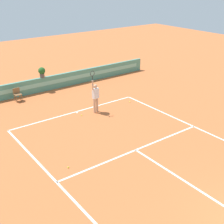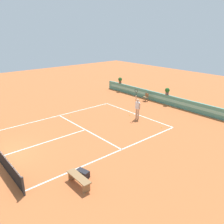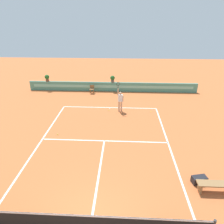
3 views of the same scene
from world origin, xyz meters
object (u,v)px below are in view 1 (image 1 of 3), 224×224
object	(u,v)px
tennis_ball_mid_court	(130,102)
tennis_ball_by_sideline	(82,115)
tennis_player	(95,96)
potted_plant_centre	(42,72)
ball_kid_chair	(17,94)
tennis_ball_near_baseline	(68,167)

from	to	relation	value
tennis_ball_mid_court	tennis_ball_by_sideline	bearing A→B (deg)	179.13
tennis_player	tennis_ball_mid_court	bearing A→B (deg)	-0.18
tennis_player	potted_plant_centre	size ratio (longest dim) A/B	3.57
ball_kid_chair	tennis_ball_near_baseline	bearing A→B (deg)	-97.57
tennis_ball_near_baseline	potted_plant_centre	bearing A→B (deg)	70.74
tennis_ball_mid_court	potted_plant_centre	bearing A→B (deg)	123.94
tennis_ball_mid_court	tennis_ball_by_sideline	distance (m)	3.59
potted_plant_centre	tennis_ball_by_sideline	bearing A→B (deg)	-90.55
tennis_player	tennis_ball_mid_court	size ratio (longest dim) A/B	38.01
ball_kid_chair	potted_plant_centre	xyz separation A→B (m)	(2.13, 0.73, 0.93)
tennis_player	potted_plant_centre	bearing A→B (deg)	99.85
tennis_player	tennis_ball_by_sideline	world-z (taller)	tennis_player
potted_plant_centre	ball_kid_chair	bearing A→B (deg)	-161.06
tennis_ball_by_sideline	tennis_ball_mid_court	bearing A→B (deg)	-0.87
ball_kid_chair	tennis_ball_mid_court	world-z (taller)	ball_kid_chair
tennis_player	tennis_ball_near_baseline	bearing A→B (deg)	-135.36
tennis_ball_near_baseline	tennis_player	bearing A→B (deg)	44.64
tennis_player	tennis_ball_by_sideline	xyz separation A→B (m)	(-0.96, 0.05, -1.02)
tennis_ball_near_baseline	tennis_ball_by_sideline	size ratio (longest dim) A/B	1.00
ball_kid_chair	potted_plant_centre	distance (m)	2.44
tennis_ball_mid_court	potted_plant_centre	world-z (taller)	potted_plant_centre
tennis_ball_near_baseline	potted_plant_centre	distance (m)	10.05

